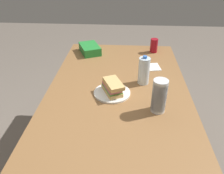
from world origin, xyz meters
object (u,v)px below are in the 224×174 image
at_px(soda_can_red, 154,46).
at_px(water_bottle_tall, 144,71).
at_px(paper_plate, 112,93).
at_px(plastic_cup_stack, 159,96).
at_px(sandwich, 112,87).
at_px(dining_table, 117,108).
at_px(chip_bag, 90,49).

height_order(soda_can_red, water_bottle_tall, water_bottle_tall).
xyz_separation_m(paper_plate, soda_can_red, (-0.71, 0.33, 0.06)).
distance_m(soda_can_red, plastic_cup_stack, 0.87).
relative_size(paper_plate, sandwich, 1.18).
bearing_deg(soda_can_red, water_bottle_tall, -12.35).
distance_m(sandwich, water_bottle_tall, 0.26).
height_order(paper_plate, sandwich, sandwich).
height_order(dining_table, soda_can_red, soda_can_red).
distance_m(chip_bag, water_bottle_tall, 0.68).
bearing_deg(paper_plate, chip_bag, -159.83).
bearing_deg(sandwich, plastic_cup_stack, 59.86).
distance_m(sandwich, chip_bag, 0.70).
bearing_deg(chip_bag, water_bottle_tall, -161.93).
bearing_deg(chip_bag, plastic_cup_stack, -171.29).
bearing_deg(sandwich, paper_plate, -129.37).
relative_size(chip_bag, plastic_cup_stack, 1.13).
bearing_deg(paper_plate, sandwich, 50.63).
relative_size(paper_plate, plastic_cup_stack, 1.17).
xyz_separation_m(chip_bag, water_bottle_tall, (0.50, 0.45, 0.06)).
xyz_separation_m(dining_table, chip_bag, (-0.71, -0.28, 0.11)).
distance_m(paper_plate, sandwich, 0.05).
distance_m(chip_bag, plastic_cup_stack, 0.97).
bearing_deg(plastic_cup_stack, dining_table, -114.59).
distance_m(sandwich, soda_can_red, 0.78).
bearing_deg(water_bottle_tall, soda_can_red, 167.65).
xyz_separation_m(sandwich, water_bottle_tall, (-0.15, 0.21, 0.04)).
bearing_deg(water_bottle_tall, paper_plate, -54.02).
bearing_deg(sandwich, chip_bag, -159.66).
xyz_separation_m(paper_plate, water_bottle_tall, (-0.15, 0.21, 0.09)).
distance_m(dining_table, soda_can_red, 0.82).
bearing_deg(paper_plate, soda_can_red, 154.94).
bearing_deg(plastic_cup_stack, paper_plate, -120.26).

